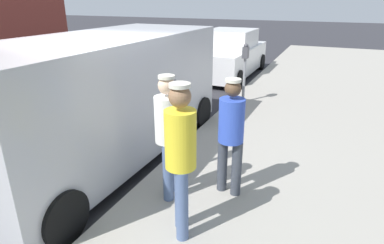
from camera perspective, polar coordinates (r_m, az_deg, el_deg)
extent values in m
plane|color=#2D2D33|center=(5.87, -15.49, -7.62)|extent=(80.00, 80.00, 0.00)
cube|color=#9E998E|center=(4.74, 21.19, -14.75)|extent=(5.00, 32.00, 0.15)
cylinder|color=gray|center=(4.94, -3.20, -3.02)|extent=(0.07, 0.07, 1.15)
cube|color=#4C4C51|center=(4.70, -3.37, 4.97)|extent=(0.14, 0.18, 0.28)
sphere|color=#47474C|center=(4.65, -3.41, 6.98)|extent=(0.12, 0.12, 0.12)
cylinder|color=gray|center=(8.59, 9.10, 7.20)|extent=(0.07, 0.07, 1.15)
cube|color=#4C4C51|center=(8.45, 9.38, 11.91)|extent=(0.14, 0.18, 0.28)
sphere|color=#47474C|center=(8.43, 9.45, 13.05)|extent=(0.12, 0.12, 0.12)
cylinder|color=#4C608C|center=(3.71, -1.75, -14.50)|extent=(0.14, 0.14, 0.86)
cylinder|color=#4C608C|center=(3.89, -2.02, -12.63)|extent=(0.14, 0.14, 0.86)
cylinder|color=yellow|center=(3.43, -2.04, -3.08)|extent=(0.34, 0.34, 0.65)
sphere|color=#8C6647|center=(3.26, -2.15, 4.48)|extent=(0.23, 0.23, 0.23)
cylinder|color=silver|center=(3.23, -2.17, 6.47)|extent=(0.22, 0.22, 0.04)
cylinder|color=#383D47|center=(4.53, 7.80, -8.17)|extent=(0.14, 0.14, 0.78)
cylinder|color=#383D47|center=(4.61, 5.34, -7.47)|extent=(0.14, 0.14, 0.78)
cylinder|color=blue|center=(4.28, 6.93, 0.27)|extent=(0.34, 0.34, 0.59)
sphere|color=brown|center=(4.15, 7.19, 5.84)|extent=(0.21, 0.21, 0.21)
cylinder|color=silver|center=(4.12, 7.26, 7.26)|extent=(0.20, 0.20, 0.04)
cylinder|color=#4C608C|center=(4.38, -4.23, -8.85)|extent=(0.14, 0.14, 0.82)
cylinder|color=#4C608C|center=(4.57, -3.87, -7.48)|extent=(0.14, 0.14, 0.82)
cylinder|color=white|center=(4.18, -4.29, 0.43)|extent=(0.34, 0.34, 0.61)
sphere|color=beige|center=(4.04, -4.46, 6.37)|extent=(0.22, 0.22, 0.22)
cylinder|color=silver|center=(4.02, -4.50, 7.89)|extent=(0.21, 0.21, 0.04)
cube|color=#BCBCC1|center=(5.82, -15.21, 4.66)|extent=(2.11, 5.24, 1.96)
cylinder|color=black|center=(4.23, -21.81, -15.21)|extent=(0.23, 0.68, 0.68)
cylinder|color=black|center=(7.27, 1.55, 1.76)|extent=(0.23, 0.68, 0.68)
cylinder|color=black|center=(8.17, -10.81, 3.56)|extent=(0.23, 0.68, 0.68)
cube|color=white|center=(12.25, 6.35, 10.86)|extent=(1.85, 4.41, 0.89)
cube|color=white|center=(12.35, 6.81, 14.41)|extent=(1.61, 1.99, 0.60)
cylinder|color=black|center=(10.52, 7.98, 7.41)|extent=(0.22, 0.60, 0.60)
cylinder|color=black|center=(11.10, -0.65, 8.32)|extent=(0.22, 0.60, 0.60)
cylinder|color=black|center=(13.66, 11.95, 10.27)|extent=(0.22, 0.60, 0.60)
cylinder|color=black|center=(14.11, 5.01, 10.97)|extent=(0.22, 0.60, 0.60)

